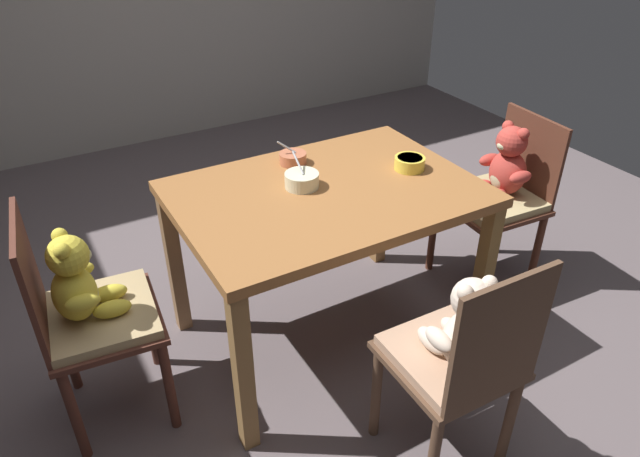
% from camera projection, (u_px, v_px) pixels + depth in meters
% --- Properties ---
extents(ground_plane, '(5.20, 5.20, 0.04)m').
position_uv_depth(ground_plane, '(326.00, 336.00, 2.61)').
color(ground_plane, '#5E5355').
extents(dining_table, '(1.15, 0.81, 0.73)m').
position_uv_depth(dining_table, '(326.00, 210.00, 2.26)').
color(dining_table, '#925C30').
rests_on(dining_table, ground_plane).
extents(teddy_chair_near_right, '(0.44, 0.44, 0.83)m').
position_uv_depth(teddy_chair_near_right, '(501.00, 184.00, 2.69)').
color(teddy_chair_near_right, '#532C1E').
rests_on(teddy_chair_near_right, ground_plane).
extents(teddy_chair_near_front, '(0.39, 0.38, 0.87)m').
position_uv_depth(teddy_chair_near_front, '(461.00, 348.00, 1.79)').
color(teddy_chair_near_front, brown).
rests_on(teddy_chair_near_front, ground_plane).
extents(teddy_chair_near_left, '(0.42, 0.45, 0.87)m').
position_uv_depth(teddy_chair_near_left, '(85.00, 303.00, 1.96)').
color(teddy_chair_near_left, '#502A20').
rests_on(teddy_chair_near_left, ground_plane).
extents(porridge_bowl_yellow_near_right, '(0.12, 0.12, 0.05)m').
position_uv_depth(porridge_bowl_yellow_near_right, '(410.00, 163.00, 2.35)').
color(porridge_bowl_yellow_near_right, yellow).
rests_on(porridge_bowl_yellow_near_right, dining_table).
extents(porridge_bowl_terracotta_far_center, '(0.12, 0.11, 0.10)m').
position_uv_depth(porridge_bowl_terracotta_far_center, '(293.00, 158.00, 2.39)').
color(porridge_bowl_terracotta_far_center, '#BE6B4A').
rests_on(porridge_bowl_terracotta_far_center, dining_table).
extents(porridge_bowl_cream_center, '(0.13, 0.14, 0.12)m').
position_uv_depth(porridge_bowl_cream_center, '(302.00, 180.00, 2.21)').
color(porridge_bowl_cream_center, beige).
rests_on(porridge_bowl_cream_center, dining_table).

